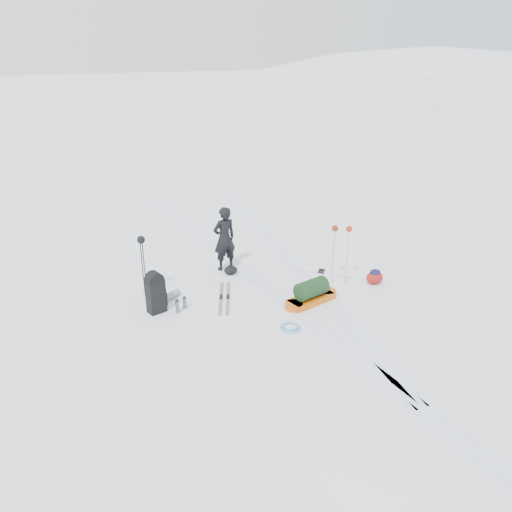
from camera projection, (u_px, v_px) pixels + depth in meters
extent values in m
plane|color=white|center=(268.00, 290.00, 12.15)|extent=(200.00, 200.00, 0.00)
ellipsoid|color=white|center=(397.00, 331.00, 151.88)|extent=(256.00, 192.00, 160.00)
cube|color=silver|center=(264.00, 291.00, 12.10)|extent=(1.40, 17.97, 0.01)
cube|color=silver|center=(272.00, 289.00, 12.20)|extent=(1.40, 17.97, 0.01)
cube|color=silver|center=(277.00, 253.00, 14.32)|extent=(2.09, 13.88, 0.01)
cube|color=silver|center=(284.00, 251.00, 14.41)|extent=(2.09, 13.88, 0.01)
imported|color=black|center=(224.00, 239.00, 12.97)|extent=(0.67, 0.48, 1.72)
cube|color=#C1570B|center=(311.00, 299.00, 11.57)|extent=(1.22, 0.71, 0.14)
cylinder|color=#C8530B|center=(327.00, 293.00, 11.86)|extent=(0.50, 0.50, 0.14)
cylinder|color=#CF550C|center=(294.00, 306.00, 11.27)|extent=(0.50, 0.50, 0.14)
cylinder|color=black|center=(311.00, 288.00, 11.46)|extent=(0.84, 0.57, 0.42)
cube|color=black|center=(156.00, 296.00, 11.03)|extent=(0.44, 0.36, 0.77)
cylinder|color=black|center=(154.00, 280.00, 10.87)|extent=(0.42, 0.34, 0.37)
cube|color=black|center=(164.00, 298.00, 11.20)|extent=(0.13, 0.21, 0.33)
cylinder|color=gray|center=(169.00, 297.00, 11.67)|extent=(0.61, 0.43, 0.16)
cylinder|color=black|center=(143.00, 268.00, 11.67)|extent=(0.03, 0.03, 1.40)
cylinder|color=black|center=(145.00, 269.00, 11.61)|extent=(0.03, 0.03, 1.40)
torus|color=black|center=(145.00, 290.00, 11.91)|extent=(0.13, 0.13, 0.01)
torus|color=black|center=(147.00, 292.00, 11.84)|extent=(0.13, 0.13, 0.01)
sphere|color=black|center=(141.00, 240.00, 11.36)|extent=(0.19, 0.19, 0.19)
cylinder|color=#ACAEB3|center=(333.00, 256.00, 12.27)|extent=(0.03, 0.03, 1.42)
cylinder|color=silver|center=(347.00, 257.00, 12.24)|extent=(0.03, 0.03, 1.42)
torus|color=#B7BABF|center=(332.00, 278.00, 12.51)|extent=(0.13, 0.13, 0.01)
torus|color=silver|center=(345.00, 279.00, 12.47)|extent=(0.13, 0.13, 0.01)
sphere|color=maroon|center=(335.00, 228.00, 11.98)|extent=(0.15, 0.15, 0.15)
sphere|color=maroon|center=(349.00, 229.00, 11.95)|extent=(0.15, 0.15, 0.15)
cube|color=gray|center=(228.00, 298.00, 11.78)|extent=(0.73, 1.54, 0.01)
cube|color=gray|center=(221.00, 298.00, 11.77)|extent=(0.73, 1.54, 0.01)
cube|color=black|center=(228.00, 297.00, 11.77)|extent=(0.12, 0.18, 0.05)
cube|color=black|center=(221.00, 297.00, 11.76)|extent=(0.12, 0.18, 0.05)
cube|color=silver|center=(321.00, 273.00, 13.03)|extent=(1.21, 1.16, 0.01)
cube|color=white|center=(322.00, 271.00, 13.17)|extent=(1.21, 1.16, 0.01)
cube|color=black|center=(321.00, 272.00, 13.02)|extent=(0.16, 0.16, 0.04)
cube|color=black|center=(322.00, 270.00, 13.16)|extent=(0.16, 0.16, 0.04)
torus|color=#55A7CE|center=(290.00, 328.00, 10.51)|extent=(0.46, 0.46, 0.04)
torus|color=#5CA2E0|center=(290.00, 326.00, 10.54)|extent=(0.36, 0.36, 0.04)
ellipsoid|color=maroon|center=(375.00, 278.00, 12.43)|extent=(0.47, 0.37, 0.32)
ellipsoid|color=black|center=(375.00, 272.00, 12.38)|extent=(0.30, 0.25, 0.16)
cylinder|color=#575A5F|center=(177.00, 307.00, 11.09)|extent=(0.10, 0.10, 0.28)
cylinder|color=#57585E|center=(185.00, 303.00, 11.27)|extent=(0.10, 0.10, 0.26)
cylinder|color=black|center=(177.00, 301.00, 11.03)|extent=(0.08, 0.08, 0.03)
cylinder|color=black|center=(184.00, 297.00, 11.22)|extent=(0.08, 0.08, 0.03)
ellipsoid|color=black|center=(231.00, 270.00, 12.96)|extent=(0.39, 0.30, 0.22)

